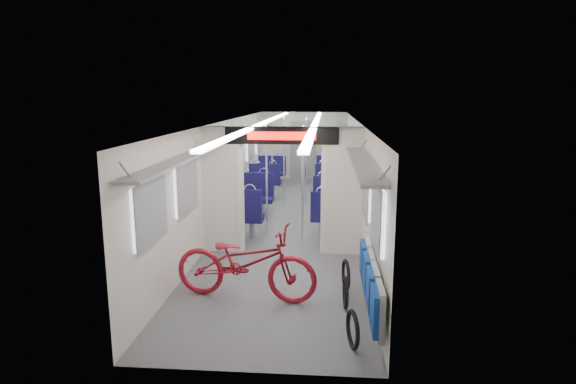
% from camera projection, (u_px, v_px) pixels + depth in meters
% --- Properties ---
extents(carriage, '(12.00, 12.02, 2.31)m').
position_uv_depth(carriage, '(290.00, 159.00, 10.33)').
color(carriage, '#515456').
rests_on(carriage, ground).
extents(bicycle, '(2.14, 1.03, 1.08)m').
position_uv_depth(bicycle, '(245.00, 262.00, 6.76)').
color(bicycle, maroon).
rests_on(bicycle, ground).
extents(flip_bench, '(0.12, 2.13, 0.55)m').
position_uv_depth(flip_bench, '(371.00, 281.00, 5.95)').
color(flip_bench, gray).
rests_on(flip_bench, carriage).
extents(bike_hoop_a, '(0.15, 0.46, 0.46)m').
position_uv_depth(bike_hoop_a, '(353.00, 331.00, 5.47)').
color(bike_hoop_a, black).
rests_on(bike_hoop_a, ground).
extents(bike_hoop_b, '(0.07, 0.44, 0.44)m').
position_uv_depth(bike_hoop_b, '(345.00, 294.00, 6.52)').
color(bike_hoop_b, black).
rests_on(bike_hoop_b, ground).
extents(bike_hoop_c, '(0.12, 0.47, 0.47)m').
position_uv_depth(bike_hoop_c, '(346.00, 276.00, 7.11)').
color(bike_hoop_c, black).
rests_on(bike_hoop_c, ground).
extents(seat_bay_near_left, '(0.94, 2.22, 1.14)m').
position_uv_depth(seat_bay_near_left, '(247.00, 201.00, 10.58)').
color(seat_bay_near_left, '#100E3D').
rests_on(seat_bay_near_left, ground).
extents(seat_bay_near_right, '(0.90, 2.01, 1.08)m').
position_uv_depth(seat_bay_near_right, '(332.00, 203.00, 10.51)').
color(seat_bay_near_right, '#100E3D').
rests_on(seat_bay_near_right, ground).
extents(seat_bay_far_left, '(0.89, 1.97, 1.07)m').
position_uv_depth(seat_bay_far_left, '(269.00, 174.00, 14.49)').
color(seat_bay_far_left, '#100E3D').
rests_on(seat_bay_far_left, ground).
extents(seat_bay_far_right, '(0.90, 2.03, 1.09)m').
position_uv_depth(seat_bay_far_right, '(331.00, 174.00, 14.39)').
color(seat_bay_far_right, '#100E3D').
rests_on(seat_bay_far_right, ground).
extents(stanchion_near_left, '(0.04, 0.04, 2.30)m').
position_uv_depth(stanchion_near_left, '(267.00, 182.00, 9.52)').
color(stanchion_near_left, silver).
rests_on(stanchion_near_left, ground).
extents(stanchion_near_right, '(0.05, 0.05, 2.30)m').
position_uv_depth(stanchion_near_right, '(302.00, 187.00, 9.07)').
color(stanchion_near_right, silver).
rests_on(stanchion_near_right, ground).
extents(stanchion_far_left, '(0.04, 0.04, 2.30)m').
position_uv_depth(stanchion_far_left, '(284.00, 161.00, 12.67)').
color(stanchion_far_left, silver).
rests_on(stanchion_far_left, ground).
extents(stanchion_far_right, '(0.05, 0.05, 2.30)m').
position_uv_depth(stanchion_far_right, '(306.00, 163.00, 12.24)').
color(stanchion_far_right, silver).
rests_on(stanchion_far_right, ground).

